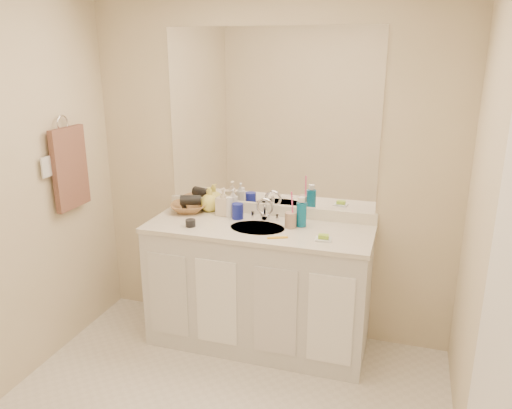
{
  "coord_description": "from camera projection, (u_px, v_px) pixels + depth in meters",
  "views": [
    {
      "loc": [
        0.92,
        -1.98,
        2.01
      ],
      "look_at": [
        0.0,
        0.97,
        1.05
      ],
      "focal_mm": 35.0,
      "sensor_mm": 36.0,
      "label": 1
    }
  ],
  "objects": [
    {
      "name": "toothbrush",
      "position": [
        292.0,
        206.0,
        3.27
      ],
      "size": [
        0.02,
        0.04,
        0.2
      ],
      "primitive_type": "cylinder",
      "rotation": [
        0.14,
        0.0,
        -0.3
      ],
      "color": "#FB4288",
      "rests_on": "tan_cup"
    },
    {
      "name": "mouthwash_bottle",
      "position": [
        301.0,
        215.0,
        3.32
      ],
      "size": [
        0.07,
        0.07,
        0.16
      ],
      "primitive_type": "cylinder",
      "rotation": [
        0.0,
        0.0,
        -0.0
      ],
      "color": "#0B648F",
      "rests_on": "countertop"
    },
    {
      "name": "sink_basin",
      "position": [
        257.0,
        229.0,
        3.32
      ],
      "size": [
        0.37,
        0.37,
        0.02
      ],
      "primitive_type": "cylinder",
      "color": "beige",
      "rests_on": "countertop"
    },
    {
      "name": "door",
      "position": [
        501.0,
        356.0,
        1.72
      ],
      "size": [
        0.02,
        0.82,
        2.0
      ],
      "primitive_type": "cube",
      "color": "white",
      "rests_on": "floor"
    },
    {
      "name": "wall_right",
      "position": [
        500.0,
        269.0,
        1.93
      ],
      "size": [
        0.02,
        2.6,
        2.4
      ],
      "primitive_type": "cube",
      "color": "beige",
      "rests_on": "floor"
    },
    {
      "name": "soap_bottle_yellow",
      "position": [
        209.0,
        199.0,
        3.64
      ],
      "size": [
        0.18,
        0.18,
        0.18
      ],
      "primitive_type": "imported",
      "rotation": [
        0.0,
        0.0,
        0.36
      ],
      "color": "#EAE05B",
      "rests_on": "countertop"
    },
    {
      "name": "wall_back",
      "position": [
        270.0,
        171.0,
        3.49
      ],
      "size": [
        2.6,
        0.02,
        2.4
      ],
      "primitive_type": "cube",
      "color": "beige",
      "rests_on": "floor"
    },
    {
      "name": "orange_comb",
      "position": [
        277.0,
        238.0,
        3.13
      ],
      "size": [
        0.13,
        0.08,
        0.01
      ],
      "primitive_type": "cube",
      "rotation": [
        0.0,
        0.0,
        0.42
      ],
      "color": "gold",
      "rests_on": "countertop"
    },
    {
      "name": "hair_dryer",
      "position": [
        191.0,
        200.0,
        3.61
      ],
      "size": [
        0.16,
        0.12,
        0.07
      ],
      "primitive_type": "cylinder",
      "rotation": [
        0.0,
        1.57,
        0.32
      ],
      "color": "black",
      "rests_on": "wicker_basket"
    },
    {
      "name": "wicker_basket",
      "position": [
        188.0,
        207.0,
        3.63
      ],
      "size": [
        0.32,
        0.32,
        0.06
      ],
      "primitive_type": "imported",
      "rotation": [
        0.0,
        0.0,
        0.33
      ],
      "color": "olive",
      "rests_on": "countertop"
    },
    {
      "name": "towel_ring",
      "position": [
        62.0,
        123.0,
        3.27
      ],
      "size": [
        0.01,
        0.11,
        0.11
      ],
      "primitive_type": "torus",
      "rotation": [
        0.0,
        1.57,
        0.0
      ],
      "color": "silver",
      "rests_on": "wall_left"
    },
    {
      "name": "extra_white_bottle",
      "position": [
        229.0,
        207.0,
        3.5
      ],
      "size": [
        0.05,
        0.05,
        0.15
      ],
      "primitive_type": "cylinder",
      "rotation": [
        0.0,
        0.0,
        0.13
      ],
      "color": "white",
      "rests_on": "countertop"
    },
    {
      "name": "tan_cup",
      "position": [
        291.0,
        220.0,
        3.31
      ],
      "size": [
        0.1,
        0.1,
        0.1
      ],
      "primitive_type": "cylinder",
      "rotation": [
        0.0,
        0.0,
        -0.34
      ],
      "color": "tan",
      "rests_on": "countertop"
    },
    {
      "name": "vanity_cabinet",
      "position": [
        258.0,
        288.0,
        3.47
      ],
      "size": [
        1.5,
        0.55,
        0.85
      ],
      "primitive_type": "cube",
      "color": "silver",
      "rests_on": "floor"
    },
    {
      "name": "blue_mug",
      "position": [
        238.0,
        211.0,
        3.48
      ],
      "size": [
        0.08,
        0.08,
        0.11
      ],
      "primitive_type": "cylinder",
      "rotation": [
        0.0,
        0.0,
        0.06
      ],
      "color": "navy",
      "rests_on": "countertop"
    },
    {
      "name": "backsplash",
      "position": [
        269.0,
        210.0,
        3.56
      ],
      "size": [
        1.52,
        0.03,
        0.08
      ],
      "primitive_type": "cube",
      "color": "white",
      "rests_on": "countertop"
    },
    {
      "name": "countertop",
      "position": [
        258.0,
        229.0,
        3.34
      ],
      "size": [
        1.52,
        0.57,
        0.03
      ],
      "primitive_type": "cube",
      "color": "silver",
      "rests_on": "vanity_cabinet"
    },
    {
      "name": "soap_dish",
      "position": [
        323.0,
        239.0,
        3.1
      ],
      "size": [
        0.11,
        0.09,
        0.01
      ],
      "primitive_type": "cube",
      "rotation": [
        0.0,
        0.0,
        0.12
      ],
      "color": "white",
      "rests_on": "countertop"
    },
    {
      "name": "soap_bottle_cream",
      "position": [
        223.0,
        201.0,
        3.55
      ],
      "size": [
        0.1,
        0.1,
        0.2
      ],
      "primitive_type": "imported",
      "rotation": [
        0.0,
        0.0,
        -0.09
      ],
      "color": "beige",
      "rests_on": "countertop"
    },
    {
      "name": "switch_plate",
      "position": [
        46.0,
        167.0,
        3.16
      ],
      "size": [
        0.01,
        0.08,
        0.13
      ],
      "primitive_type": "cube",
      "color": "silver",
      "rests_on": "wall_left"
    },
    {
      "name": "faucet",
      "position": [
        265.0,
        212.0,
        3.46
      ],
      "size": [
        0.02,
        0.02,
        0.11
      ],
      "primitive_type": "cylinder",
      "color": "silver",
      "rests_on": "countertop"
    },
    {
      "name": "green_soap",
      "position": [
        324.0,
        236.0,
        3.09
      ],
      "size": [
        0.07,
        0.05,
        0.02
      ],
      "primitive_type": "cube",
      "rotation": [
        0.0,
        0.0,
        0.07
      ],
      "color": "#90C430",
      "rests_on": "soap_dish"
    },
    {
      "name": "dark_jar",
      "position": [
        191.0,
        223.0,
        3.33
      ],
      "size": [
        0.08,
        0.08,
        0.05
      ],
      "primitive_type": "cylinder",
      "rotation": [
        0.0,
        0.0,
        0.27
      ],
      "color": "black",
      "rests_on": "countertop"
    },
    {
      "name": "soap_bottle_white",
      "position": [
        233.0,
        202.0,
        3.54
      ],
      "size": [
        0.08,
        0.09,
        0.19
      ],
      "primitive_type": "imported",
      "rotation": [
        0.0,
        0.0,
        -0.16
      ],
      "color": "silver",
      "rests_on": "countertop"
    },
    {
      "name": "mirror",
      "position": [
        270.0,
        119.0,
        3.38
      ],
      "size": [
        1.48,
        0.01,
        1.2
      ],
      "primitive_type": "cube",
      "color": "white",
      "rests_on": "wall_back"
    },
    {
      "name": "hand_towel",
      "position": [
        70.0,
        168.0,
        3.35
      ],
      "size": [
        0.04,
        0.32,
        0.55
      ],
      "primitive_type": "cube",
      "color": "#50332B",
      "rests_on": "towel_ring"
    }
  ]
}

